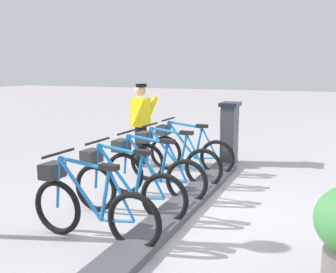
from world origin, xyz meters
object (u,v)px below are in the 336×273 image
bike_docked_0 (187,150)px  bike_docked_1 (170,159)px  bike_docked_3 (123,186)px  payment_kiosk (229,132)px  bike_docked_4 (88,205)px  bike_docked_2 (150,171)px  worker_near_rack (141,121)px

bike_docked_0 → bike_docked_1: 0.82m
bike_docked_3 → bike_docked_1: bearing=-90.0°
payment_kiosk → bike_docked_3: 3.50m
bike_docked_1 → bike_docked_4: bearing=90.0°
bike_docked_1 → bike_docked_4: (0.00, 2.46, 0.00)m
payment_kiosk → bike_docked_4: size_ratio=0.74×
payment_kiosk → bike_docked_2: 2.70m
bike_docked_2 → bike_docked_4: 1.64m
bike_docked_0 → worker_near_rack: size_ratio=1.04×
bike_docked_1 → bike_docked_2: bearing=90.0°
payment_kiosk → bike_docked_0: 1.16m
bike_docked_3 → bike_docked_4: 0.82m
bike_docked_0 → worker_near_rack: (1.03, -0.13, 0.48)m
bike_docked_0 → bike_docked_3: (0.00, 2.46, 0.00)m
bike_docked_3 → payment_kiosk: bearing=-99.4°
bike_docked_4 → bike_docked_0: bearing=-90.0°
payment_kiosk → bike_docked_1: 1.91m
payment_kiosk → bike_docked_0: bearing=59.8°
bike_docked_1 → bike_docked_4: same height
bike_docked_1 → worker_near_rack: size_ratio=1.04×
payment_kiosk → bike_docked_1: (0.57, 1.80, -0.24)m
bike_docked_0 → bike_docked_2: bearing=90.0°
worker_near_rack → bike_docked_3: bearing=111.7°
payment_kiosk → bike_docked_2: (0.57, 2.62, -0.24)m
bike_docked_0 → worker_near_rack: worker_near_rack is taller
payment_kiosk → worker_near_rack: bearing=28.1°
worker_near_rack → bike_docked_0: bearing=173.0°
bike_docked_0 → bike_docked_1: size_ratio=1.00×
bike_docked_0 → bike_docked_3: 2.46m
bike_docked_0 → bike_docked_1: same height
bike_docked_0 → bike_docked_3: bearing=90.0°
bike_docked_2 → bike_docked_3: same height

